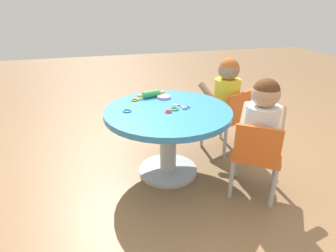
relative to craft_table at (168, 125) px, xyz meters
name	(u,v)px	position (x,y,z in m)	size (l,w,h in m)	color
ground_plane	(168,172)	(0.00, 0.00, -0.39)	(10.00, 10.00, 0.00)	olive
craft_table	(168,125)	(0.00, 0.00, 0.00)	(0.89, 0.89, 0.51)	silver
child_chair_left	(257,154)	(-0.40, -0.48, -0.08)	(0.42, 0.42, 0.54)	#B7B7BC
seated_child_left	(262,119)	(-0.37, -0.50, 0.14)	(0.44, 0.42, 0.51)	#3F4772
child_chair_right	(228,116)	(0.22, -0.58, -0.08)	(0.40, 0.40, 0.54)	#B7B7BC
seated_child_right	(227,89)	(0.26, -0.57, 0.14)	(0.42, 0.39, 0.51)	#3F4772
rolling_pin	(151,94)	(0.29, 0.06, 0.15)	(0.08, 0.23, 0.05)	green
craft_scissors	(183,107)	(0.00, -0.11, 0.13)	(0.14, 0.12, 0.01)	silver
playdough_blob_0	(164,97)	(0.24, -0.03, 0.13)	(0.11, 0.11, 0.02)	#CC99E5
cookie_cutter_0	(135,100)	(0.24, 0.19, 0.13)	(0.06, 0.06, 0.01)	orange
cookie_cutter_1	(127,111)	(0.03, 0.28, 0.13)	(0.06, 0.06, 0.01)	#3F99D8
cookie_cutter_2	(168,112)	(-0.06, 0.01, 0.13)	(0.05, 0.05, 0.01)	red
cookie_cutter_3	(175,109)	(-0.02, -0.04, 0.13)	(0.06, 0.06, 0.01)	#4CB259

